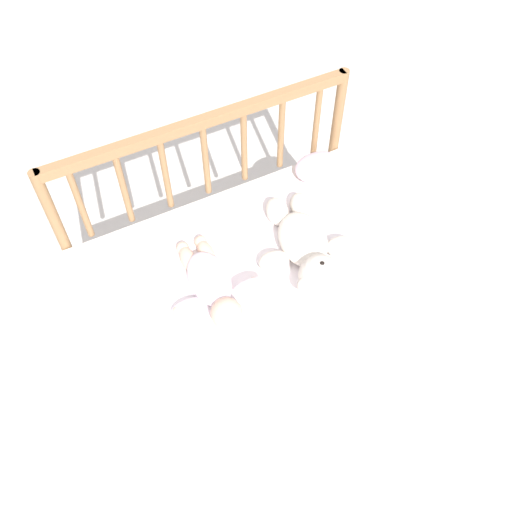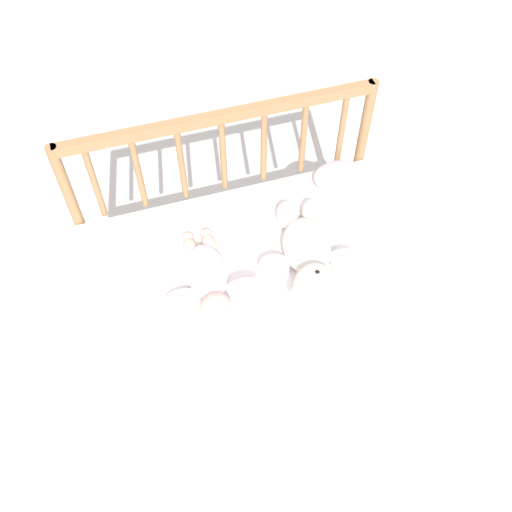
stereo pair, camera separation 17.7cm
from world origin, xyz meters
TOP-DOWN VIEW (x-y plane):
  - ground_plane at (0.00, 0.00)m, footprint 12.00×12.00m
  - crib_mattress at (0.00, 0.00)m, footprint 1.07×0.69m
  - crib_rail at (0.00, 0.37)m, footprint 1.07×0.04m
  - blanket at (0.02, -0.00)m, footprint 0.83×0.52m
  - teddy_bear at (0.16, -0.04)m, footprint 0.33×0.44m
  - baby at (-0.16, -0.02)m, footprint 0.29×0.37m
  - small_pillow at (0.39, 0.27)m, footprint 0.18×0.15m

SIDE VIEW (x-z plane):
  - ground_plane at x=0.00m, z-range 0.00..0.00m
  - crib_mattress at x=0.00m, z-range 0.00..0.50m
  - blanket at x=0.02m, z-range 0.50..0.51m
  - small_pillow at x=0.39m, z-range 0.50..0.56m
  - baby at x=-0.16m, z-range 0.50..0.59m
  - teddy_bear at x=0.16m, z-range 0.49..0.62m
  - crib_rail at x=0.00m, z-range 0.16..1.00m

